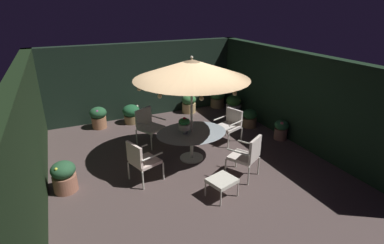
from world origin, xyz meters
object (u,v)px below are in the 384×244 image
potted_plant_left_far (189,103)px  potted_plant_front_corner (99,117)px  potted_plant_back_right (217,98)px  potted_plant_back_left (64,176)px  patio_dining_table (192,136)px  patio_chair_southeast (141,159)px  potted_plant_left_near (234,105)px  potted_plant_right_far (250,118)px  patio_umbrella (192,69)px  patio_chair_north (247,154)px  potted_plant_right_near (131,113)px  potted_plant_back_center (281,129)px  patio_chair_east (148,124)px  centerpiece_planter (184,124)px  ottoman_footrest (222,181)px  patio_chair_northeast (230,123)px

potted_plant_left_far → potted_plant_front_corner: 3.22m
potted_plant_back_right → potted_plant_back_left: bearing=-148.2°
patio_dining_table → patio_chair_southeast: patio_chair_southeast is taller
potted_plant_back_left → potted_plant_left_near: size_ratio=0.95×
potted_plant_back_right → potted_plant_right_far: 2.14m
patio_umbrella → patio_chair_north: size_ratio=2.66×
potted_plant_back_left → potted_plant_left_near: bearing=23.4°
potted_plant_left_near → potted_plant_front_corner: bearing=170.3°
potted_plant_right_near → potted_plant_right_far: bearing=-29.1°
patio_chair_north → potted_plant_left_near: (1.91, 3.64, -0.23)m
patio_dining_table → potted_plant_back_center: bearing=-0.3°
patio_umbrella → patio_chair_north: 2.32m
potted_plant_right_near → potted_plant_left_far: (2.16, 0.15, 0.02)m
patio_chair_east → potted_plant_back_left: size_ratio=1.46×
centerpiece_planter → potted_plant_left_far: centerpiece_planter is taller
patio_chair_north → ottoman_footrest: size_ratio=1.59×
patio_umbrella → patio_chair_east: size_ratio=2.74×
patio_umbrella → ottoman_footrest: size_ratio=4.23×
patio_umbrella → patio_chair_northeast: 2.36m
patio_umbrella → potted_plant_right_near: bearing=104.9°
patio_chair_north → patio_chair_east: (-1.51, 2.69, -0.01)m
patio_chair_northeast → potted_plant_front_corner: size_ratio=1.33×
patio_dining_table → centerpiece_planter: 0.42m
potted_plant_back_left → potted_plant_back_center: size_ratio=1.17×
potted_plant_right_near → centerpiece_planter: bearing=-78.6°
patio_chair_northeast → potted_plant_left_near: 2.18m
potted_plant_back_left → potted_plant_right_far: (5.64, 1.34, -0.06)m
patio_chair_north → potted_plant_back_center: (2.11, 1.32, -0.28)m
patio_chair_southeast → potted_plant_left_near: (4.13, 2.82, -0.20)m
patio_chair_northeast → patio_chair_north: bearing=-109.8°
patio_dining_table → potted_plant_front_corner: (-1.87, 3.08, -0.25)m
potted_plant_left_far → patio_dining_table: bearing=-112.7°
potted_plant_back_right → centerpiece_planter: bearing=-130.0°
potted_plant_front_corner → potted_plant_right_far: bearing=-23.1°
ottoman_footrest → potted_plant_left_far: (1.45, 4.95, -0.01)m
potted_plant_back_right → potted_plant_right_far: (0.01, -2.14, -0.08)m
potted_plant_right_far → patio_chair_east: bearing=176.8°
patio_umbrella → potted_plant_left_near: patio_umbrella is taller
potted_plant_right_near → potted_plant_left_near: 3.58m
ottoman_footrest → potted_plant_back_center: bearing=30.0°
patio_umbrella → potted_plant_left_near: bearing=40.6°
patio_chair_southeast → potted_plant_back_left: 1.64m
potted_plant_left_near → potted_plant_right_far: size_ratio=1.25×
patio_chair_northeast → potted_plant_left_far: patio_chair_northeast is taller
potted_plant_back_left → potted_plant_back_center: potted_plant_back_left is taller
patio_chair_east → patio_chair_southeast: (-0.72, -1.87, -0.02)m
patio_umbrella → ottoman_footrest: bearing=-93.5°
patio_dining_table → centerpiece_planter: (-0.20, -0.00, 0.37)m
patio_chair_northeast → potted_plant_right_far: 1.34m
patio_chair_north → potted_plant_right_far: bearing=54.0°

